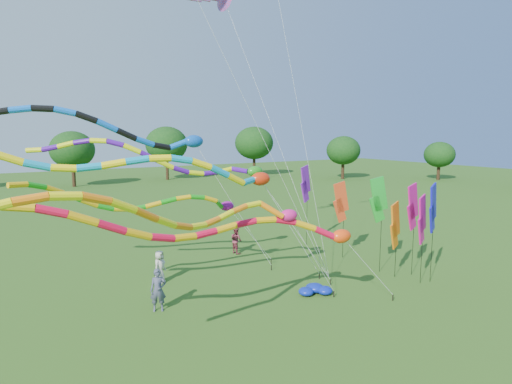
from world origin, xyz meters
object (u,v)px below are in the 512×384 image
person_c (236,240)px  tube_kite_red (241,229)px  tube_kite_orange (210,213)px  blue_nylon_heap (312,293)px  person_a (160,267)px  person_b (158,290)px

person_c → tube_kite_red: bearing=145.5°
tube_kite_orange → person_c: (6.63, 10.60, -4.12)m
person_c → blue_nylon_heap: bearing=169.5°
tube_kite_red → person_a: bearing=102.5°
blue_nylon_heap → person_a: bearing=134.1°
blue_nylon_heap → person_b: (-6.54, 2.21, 0.72)m
tube_kite_red → tube_kite_orange: (-1.65, -0.94, 0.91)m
tube_kite_orange → person_a: size_ratio=7.91×
tube_kite_red → blue_nylon_heap: bearing=22.9°
blue_nylon_heap → person_b: 6.94m
tube_kite_orange → person_a: 8.95m
blue_nylon_heap → person_a: person_a is taller
tube_kite_red → tube_kite_orange: tube_kite_orange is taller
tube_kite_orange → blue_nylon_heap: size_ratio=9.47×
person_c → tube_kite_orange: bearing=140.8°
blue_nylon_heap → person_c: bearing=86.7°
blue_nylon_heap → person_c: size_ratio=0.83×
person_a → tube_kite_red: bearing=-125.0°
tube_kite_orange → person_b: bearing=80.0°
tube_kite_orange → person_c: tube_kite_orange is taller
blue_nylon_heap → person_a: size_ratio=0.83×
person_b → person_c: bearing=60.9°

